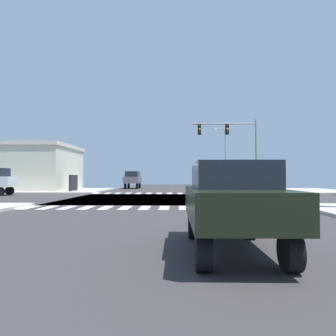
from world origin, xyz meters
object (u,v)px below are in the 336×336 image
Objects in this scene: traffic_signal_mast at (232,139)px; bank_building at (20,168)px; suv_leading_3 at (133,178)px; street_lamp at (224,153)px; sedan_farside_1 at (231,198)px.

traffic_signal_mast is 0.51× the size of bank_building.
suv_leading_3 is (-11.26, 12.72, -3.84)m from traffic_signal_mast.
traffic_signal_mast is 1.55× the size of suv_leading_3.
street_lamp is 38.07m from sedan_farside_1.
traffic_signal_mast is 17.41m from suv_leading_3.
sedan_farside_1 is at bearing 100.78° from suv_leading_3.
sedan_farside_1 is at bearing -57.38° from bank_building.
sedan_farside_1 is 37.42m from suv_leading_3.
traffic_signal_mast is at bearing 131.52° from suv_leading_3.
traffic_signal_mast is 24.77m from bank_building.
street_lamp reaches higher than sedan_farside_1.
street_lamp reaches higher than suv_leading_3.
suv_leading_3 is (-12.49, -0.72, -3.55)m from street_lamp.
suv_leading_3 is at bearing 100.78° from sedan_farside_1.
street_lamp is (1.23, 13.44, -0.29)m from traffic_signal_mast.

